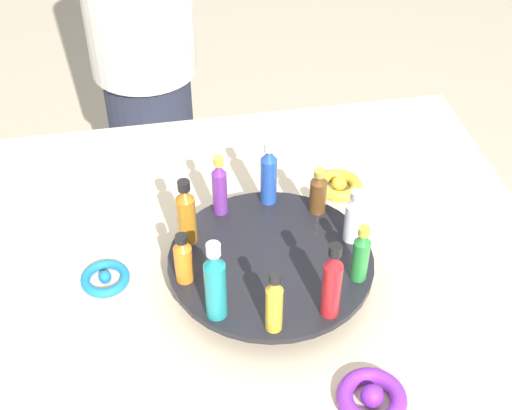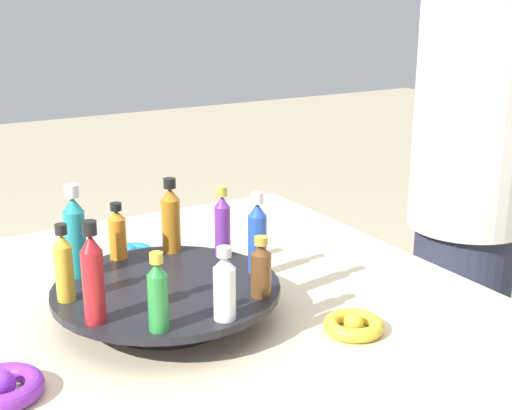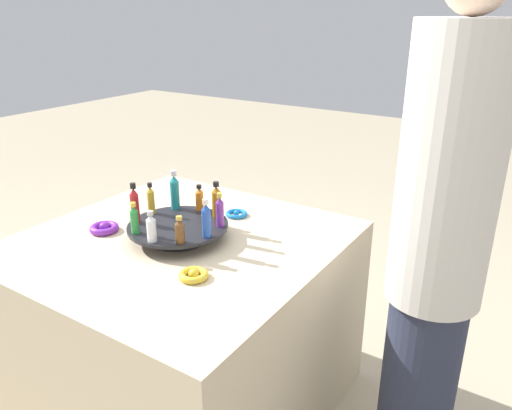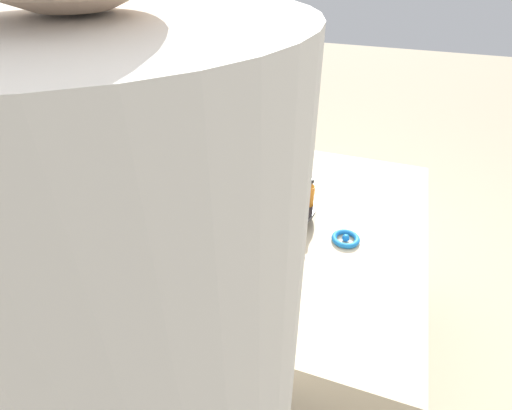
# 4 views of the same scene
# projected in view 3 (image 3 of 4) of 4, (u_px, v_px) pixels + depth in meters

# --- Properties ---
(ground_plane) EXTENTS (12.00, 12.00, 0.00)m
(ground_plane) POSITION_uv_depth(u_px,v_px,m) (189.00, 398.00, 2.05)
(ground_plane) COLOR tan
(party_table) EXTENTS (1.06, 1.06, 0.72)m
(party_table) POSITION_uv_depth(u_px,v_px,m) (184.00, 324.00, 1.91)
(party_table) COLOR beige
(party_table) RESTS_ON ground_plane
(display_stand) EXTENTS (0.36, 0.36, 0.06)m
(display_stand) POSITION_uv_depth(u_px,v_px,m) (178.00, 229.00, 1.77)
(display_stand) COLOR black
(display_stand) RESTS_ON party_table
(bottle_red) EXTENTS (0.03, 0.03, 0.15)m
(bottle_red) POSITION_uv_depth(u_px,v_px,m) (135.00, 205.00, 1.75)
(bottle_red) COLOR #B21E23
(bottle_red) RESTS_ON display_stand
(bottle_green) EXTENTS (0.03, 0.03, 0.11)m
(bottle_green) POSITION_uv_depth(u_px,v_px,m) (134.00, 219.00, 1.67)
(bottle_green) COLOR #288438
(bottle_green) RESTS_ON display_stand
(bottle_clear) EXTENTS (0.03, 0.03, 0.11)m
(bottle_clear) POSITION_uv_depth(u_px,v_px,m) (151.00, 228.00, 1.61)
(bottle_clear) COLOR silver
(bottle_clear) RESTS_ON display_stand
(bottle_brown) EXTENTS (0.03, 0.03, 0.09)m
(bottle_brown) POSITION_uv_depth(u_px,v_px,m) (180.00, 231.00, 1.60)
(bottle_brown) COLOR brown
(bottle_brown) RESTS_ON display_stand
(bottle_blue) EXTENTS (0.03, 0.03, 0.13)m
(bottle_blue) POSITION_uv_depth(u_px,v_px,m) (206.00, 220.00, 1.64)
(bottle_blue) COLOR #234CAD
(bottle_blue) RESTS_ON display_stand
(bottle_purple) EXTENTS (0.03, 0.03, 0.12)m
(bottle_purple) POSITION_uv_depth(u_px,v_px,m) (220.00, 211.00, 1.72)
(bottle_purple) COLOR #702D93
(bottle_purple) RESTS_ON display_stand
(bottle_amber) EXTENTS (0.03, 0.03, 0.13)m
(bottle_amber) POSITION_uv_depth(u_px,v_px,m) (216.00, 201.00, 1.81)
(bottle_amber) COLOR #AD6B19
(bottle_amber) RESTS_ON display_stand
(bottle_orange) EXTENTS (0.03, 0.03, 0.10)m
(bottle_orange) POSITION_uv_depth(u_px,v_px,m) (199.00, 198.00, 1.87)
(bottle_orange) COLOR orange
(bottle_orange) RESTS_ON display_stand
(bottle_teal) EXTENTS (0.03, 0.03, 0.15)m
(bottle_teal) POSITION_uv_depth(u_px,v_px,m) (175.00, 191.00, 1.87)
(bottle_teal) COLOR teal
(bottle_teal) RESTS_ON display_stand
(bottle_gold) EXTENTS (0.03, 0.03, 0.12)m
(bottle_gold) POSITION_uv_depth(u_px,v_px,m) (151.00, 199.00, 1.83)
(bottle_gold) COLOR gold
(bottle_gold) RESTS_ON display_stand
(ribbon_bow_blue) EXTENTS (0.09, 0.09, 0.02)m
(ribbon_bow_blue) POSITION_uv_depth(u_px,v_px,m) (236.00, 214.00, 1.97)
(ribbon_bow_blue) COLOR blue
(ribbon_bow_blue) RESTS_ON party_table
(ribbon_bow_purple) EXTENTS (0.11, 0.11, 0.04)m
(ribbon_bow_purple) POSITION_uv_depth(u_px,v_px,m) (104.00, 228.00, 1.83)
(ribbon_bow_purple) COLOR purple
(ribbon_bow_purple) RESTS_ON party_table
(ribbon_bow_gold) EXTENTS (0.09, 0.09, 0.03)m
(ribbon_bow_gold) POSITION_uv_depth(u_px,v_px,m) (194.00, 275.00, 1.52)
(ribbon_bow_gold) COLOR gold
(ribbon_bow_gold) RESTS_ON party_table
(person_figure) EXTENTS (0.28, 0.28, 1.63)m
(person_figure) POSITION_uv_depth(u_px,v_px,m) (437.00, 254.00, 1.45)
(person_figure) COLOR #282D42
(person_figure) RESTS_ON ground_plane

